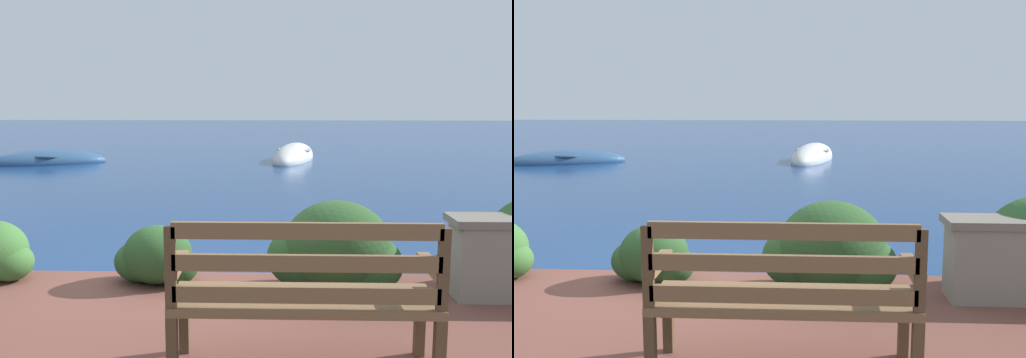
% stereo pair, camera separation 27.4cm
% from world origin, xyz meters
% --- Properties ---
extents(ground_plane, '(80.00, 80.00, 0.00)m').
position_xyz_m(ground_plane, '(0.00, 0.00, 0.00)').
color(ground_plane, navy).
extents(park_bench, '(1.52, 0.48, 0.93)m').
position_xyz_m(park_bench, '(1.06, -1.90, 0.70)').
color(park_bench, brown).
rests_on(park_bench, patio_terrace).
extents(hedge_clump_centre, '(0.74, 0.53, 0.50)m').
position_xyz_m(hedge_clump_centre, '(-0.11, -0.31, 0.44)').
color(hedge_clump_centre, '#284C23').
rests_on(hedge_clump_centre, patio_terrace).
extents(hedge_clump_right, '(1.10, 0.79, 0.75)m').
position_xyz_m(hedge_clump_right, '(1.39, -0.46, 0.55)').
color(hedge_clump_right, '#284C23').
rests_on(hedge_clump_right, patio_terrace).
extents(rowboat_nearest, '(3.24, 2.05, 0.63)m').
position_xyz_m(rowboat_nearest, '(-5.28, 10.23, 0.05)').
color(rowboat_nearest, '#2D517A').
rests_on(rowboat_nearest, ground_plane).
extents(rowboat_mid, '(1.72, 3.37, 0.85)m').
position_xyz_m(rowboat_mid, '(1.47, 11.38, 0.07)').
color(rowboat_mid, silver).
rests_on(rowboat_mid, ground_plane).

